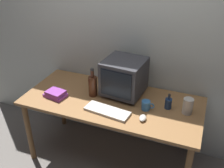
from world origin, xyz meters
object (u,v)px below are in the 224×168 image
at_px(book_stack, 56,94).
at_px(computer_mouse, 143,118).
at_px(metal_canister, 188,106).
at_px(bottle_tall, 93,85).
at_px(keyboard, 107,111).
at_px(mug, 146,105).
at_px(bottle_short, 168,103).
at_px(crt_monitor, 124,77).

bearing_deg(book_stack, computer_mouse, -2.92).
bearing_deg(metal_canister, bottle_tall, -177.83).
bearing_deg(book_stack, bottle_tall, 26.02).
xyz_separation_m(keyboard, bottle_tall, (-0.24, 0.22, 0.10)).
relative_size(computer_mouse, book_stack, 0.43).
distance_m(book_stack, mug, 0.90).
height_order(bottle_tall, metal_canister, bottle_tall).
xyz_separation_m(bottle_short, mug, (-0.18, -0.10, -0.01)).
bearing_deg(crt_monitor, bottle_short, -11.34).
xyz_separation_m(crt_monitor, bottle_tall, (-0.28, -0.14, -0.08)).
relative_size(computer_mouse, metal_canister, 0.67).
xyz_separation_m(bottle_tall, book_stack, (-0.33, -0.16, -0.08)).
distance_m(computer_mouse, metal_canister, 0.43).
bearing_deg(bottle_short, book_stack, -168.86).
relative_size(crt_monitor, bottle_short, 2.66).
bearing_deg(keyboard, metal_canister, 27.51).
height_order(bottle_tall, book_stack, bottle_tall).
bearing_deg(bottle_tall, mug, -4.69).
height_order(computer_mouse, mug, mug).
distance_m(crt_monitor, mug, 0.37).
relative_size(computer_mouse, bottle_short, 0.64).
bearing_deg(computer_mouse, mug, 87.46).
bearing_deg(book_stack, keyboard, -5.52).
relative_size(bottle_tall, book_stack, 1.31).
height_order(keyboard, bottle_tall, bottle_tall).
distance_m(book_stack, metal_canister, 1.27).
xyz_separation_m(book_stack, metal_canister, (1.25, 0.20, 0.04)).
distance_m(bottle_short, mug, 0.21).
distance_m(crt_monitor, book_stack, 0.70).
distance_m(keyboard, bottle_short, 0.57).
bearing_deg(metal_canister, computer_mouse, -144.59).
height_order(keyboard, bottle_short, bottle_short).
bearing_deg(computer_mouse, keyboard, 174.13).
relative_size(crt_monitor, book_stack, 1.79).
height_order(keyboard, computer_mouse, computer_mouse).
bearing_deg(mug, bottle_tall, 175.31).
height_order(bottle_short, metal_canister, bottle_short).
height_order(book_stack, mug, mug).
height_order(bottle_tall, bottle_short, bottle_tall).
xyz_separation_m(keyboard, book_stack, (-0.58, 0.06, 0.02)).
xyz_separation_m(book_stack, mug, (0.90, 0.12, 0.01)).
xyz_separation_m(computer_mouse, book_stack, (-0.91, 0.05, 0.01)).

